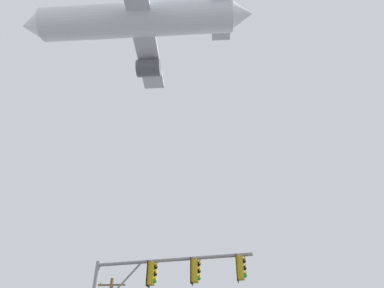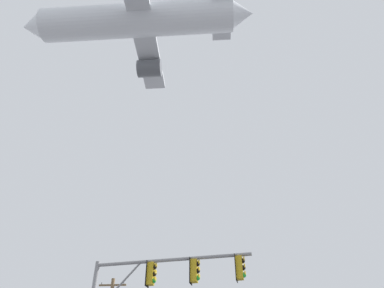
% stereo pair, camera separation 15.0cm
% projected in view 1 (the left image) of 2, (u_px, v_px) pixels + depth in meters
% --- Properties ---
extents(airplane, '(29.14, 22.52, 8.00)m').
position_uv_depth(airplane, '(136.00, 21.00, 44.39)').
color(airplane, white).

